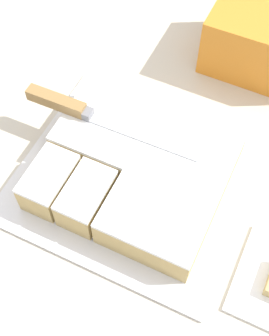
# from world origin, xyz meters

# --- Properties ---
(ground_plane) EXTENTS (8.00, 8.00, 0.00)m
(ground_plane) POSITION_xyz_m (0.00, 0.00, 0.00)
(ground_plane) COLOR #4C4742
(countertop) EXTENTS (1.40, 1.10, 0.88)m
(countertop) POSITION_xyz_m (0.00, 0.00, 0.44)
(countertop) COLOR beige
(countertop) RESTS_ON ground_plane
(cake_board) EXTENTS (0.39, 0.36, 0.01)m
(cake_board) POSITION_xyz_m (0.08, -0.08, 0.89)
(cake_board) COLOR silver
(cake_board) RESTS_ON countertop
(cake) EXTENTS (0.30, 0.27, 0.06)m
(cake) POSITION_xyz_m (0.08, -0.08, 0.92)
(cake) COLOR tan
(cake) RESTS_ON cake_board
(knife) EXTENTS (0.32, 0.03, 0.02)m
(knife) POSITION_xyz_m (-0.06, -0.04, 0.96)
(knife) COLOR silver
(knife) RESTS_ON cake
(storage_box) EXTENTS (0.20, 0.17, 0.12)m
(storage_box) POSITION_xyz_m (0.18, 0.29, 0.94)
(storage_box) COLOR orange
(storage_box) RESTS_ON countertop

